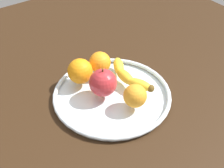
{
  "coord_description": "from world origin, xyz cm",
  "views": [
    {
      "loc": [
        49.72,
        -35.79,
        57.28
      ],
      "look_at": [
        0.0,
        0.0,
        4.8
      ],
      "focal_mm": 47.72,
      "sensor_mm": 36.0,
      "label": 1
    }
  ],
  "objects": [
    {
      "name": "ground_plane",
      "position": [
        0.0,
        0.0,
        -2.0
      ],
      "size": [
        144.24,
        144.24,
        4.0
      ],
      "primitive_type": "cube",
      "color": "black"
    },
    {
      "name": "orange_front_right",
      "position": [
        -9.24,
        -4.47,
        5.4
      ],
      "size": [
        7.2,
        7.2,
        7.2
      ],
      "primitive_type": "sphere",
      "color": "orange",
      "rests_on": "fruit_bowl"
    },
    {
      "name": "fruit_bowl",
      "position": [
        0.0,
        0.0,
        0.92
      ],
      "size": [
        32.99,
        32.99,
        1.8
      ],
      "color": "silver",
      "rests_on": "ground_plane"
    },
    {
      "name": "orange_back_left",
      "position": [
        -9.8,
        2.67,
        5.04
      ],
      "size": [
        6.47,
        6.47,
        6.47
      ],
      "primitive_type": "sphere",
      "color": "orange",
      "rests_on": "fruit_bowl"
    },
    {
      "name": "apple",
      "position": [
        -1.09,
        -2.19,
        5.62
      ],
      "size": [
        7.64,
        7.64,
        8.44
      ],
      "color": "#B2292F",
      "rests_on": "fruit_bowl"
    },
    {
      "name": "orange_center",
      "position": [
        7.43,
        2.01,
        4.92
      ],
      "size": [
        6.23,
        6.23,
        6.23
      ],
      "primitive_type": "sphere",
      "color": "orange",
      "rests_on": "fruit_bowl"
    },
    {
      "name": "banana",
      "position": [
        -1.54,
        6.9,
        3.33
      ],
      "size": [
        18.74,
        6.68,
        3.07
      ],
      "rotation": [
        0.0,
        0.0,
        -0.04
      ],
      "color": "gold",
      "rests_on": "fruit_bowl"
    }
  ]
}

